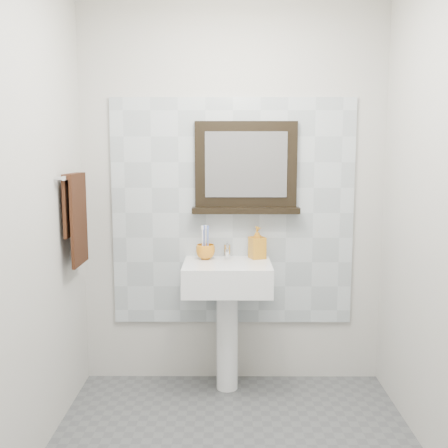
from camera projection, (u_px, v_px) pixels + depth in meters
The scene contains 11 objects.
back_wall at pixel (233, 198), 3.47m from camera, with size 2.00×0.01×2.50m, color beige.
front_wall at pixel (243, 277), 1.29m from camera, with size 2.00×0.01×2.50m, color beige.
left_wall at pixel (17, 219), 2.39m from camera, with size 0.01×2.20×2.50m, color beige.
splashback at pixel (233, 213), 3.47m from camera, with size 1.60×0.02×1.50m, color #AEB8BC.
pedestal_sink at pixel (227, 291), 3.33m from camera, with size 0.55×0.44×0.96m.
toothbrush_cup at pixel (205, 252), 3.40m from camera, with size 0.12×0.12×0.10m, color orange.
toothbrushes at pixel (205, 240), 3.39m from camera, with size 0.05×0.04×0.21m.
soap_dispenser at pixel (257, 243), 3.41m from camera, with size 0.09×0.10×0.21m, color #BC5B16.
framed_mirror at pixel (246, 170), 3.41m from camera, with size 0.70×0.11×0.60m.
towel_bar at pixel (73, 177), 3.09m from camera, with size 0.07×0.40×0.03m.
hand_towel at pixel (76, 212), 3.12m from camera, with size 0.06×0.30×0.55m.
Camera 1 is at (-0.04, -2.36, 1.56)m, focal length 42.00 mm.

